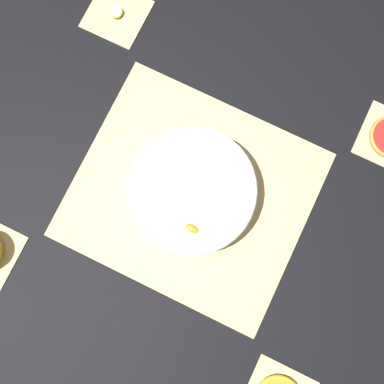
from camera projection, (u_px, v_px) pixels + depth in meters
ground_plane at (192, 194)px, 0.95m from camera, size 6.00×6.00×0.00m
bamboo_mat_center at (192, 194)px, 0.95m from camera, size 0.48×0.43×0.01m
coaster_mat_far_left at (117, 14)px, 1.01m from camera, size 0.13×0.13×0.01m
fruit_salad_bowl at (192, 191)px, 0.91m from camera, size 0.26×0.26×0.07m
banana_coin_single at (116, 12)px, 1.00m from camera, size 0.03×0.03×0.01m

